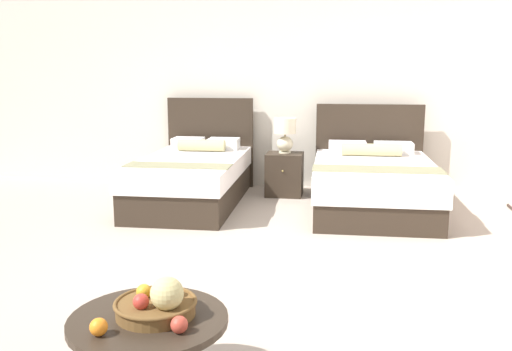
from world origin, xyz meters
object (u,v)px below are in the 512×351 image
object	(u,v)px
bed_near_corner	(373,183)
nightstand	(284,174)
fruit_bowl	(158,303)
loose_orange	(99,327)
bed_near_window	(193,177)
loose_apple	(178,325)
coffee_table	(149,336)
table_lamp	(285,133)

from	to	relation	value
bed_near_corner	nightstand	bearing A→B (deg)	151.71
fruit_bowl	loose_orange	distance (m)	0.31
bed_near_window	loose_apple	xyz separation A→B (m)	(1.05, -4.07, 0.14)
coffee_table	loose_apple	bearing A→B (deg)	-35.06
coffee_table	fruit_bowl	bearing A→B (deg)	22.18
fruit_bowl	loose_apple	size ratio (longest dim) A/B	5.04
bed_near_window	loose_orange	world-z (taller)	bed_near_window
bed_near_window	table_lamp	bearing A→B (deg)	29.62
table_lamp	coffee_table	size ratio (longest dim) A/B	0.57
nightstand	loose_apple	size ratio (longest dim) A/B	6.77
bed_near_window	table_lamp	size ratio (longest dim) A/B	5.00
bed_near_corner	coffee_table	distance (m)	4.12
table_lamp	loose_orange	bearing A→B (deg)	-93.99
bed_near_corner	fruit_bowl	bearing A→B (deg)	-107.13
table_lamp	coffee_table	world-z (taller)	table_lamp
bed_near_window	nightstand	world-z (taller)	bed_near_window
bed_near_window	table_lamp	xyz separation A→B (m)	(1.04, 0.59, 0.49)
bed_near_window	bed_near_corner	distance (m)	2.11
table_lamp	bed_near_window	bearing A→B (deg)	-150.38
bed_near_window	coffee_table	distance (m)	4.03
bed_near_window	coffee_table	bearing A→B (deg)	-77.64
bed_near_corner	bed_near_window	bearing A→B (deg)	179.85
nightstand	loose_orange	world-z (taller)	nightstand
coffee_table	loose_orange	bearing A→B (deg)	-125.19
table_lamp	fruit_bowl	bearing A→B (deg)	-91.70
bed_near_window	loose_apple	distance (m)	4.20
loose_orange	table_lamp	bearing A→B (deg)	86.01
bed_near_window	coffee_table	world-z (taller)	bed_near_window
bed_near_window	coffee_table	size ratio (longest dim) A/B	2.87
bed_near_window	loose_orange	bearing A→B (deg)	-80.29
bed_near_corner	table_lamp	xyz separation A→B (m)	(-1.07, 0.60, 0.49)
nightstand	table_lamp	xyz separation A→B (m)	(0.00, 0.02, 0.53)
coffee_table	bed_near_window	bearing A→B (deg)	102.36
nightstand	coffee_table	bearing A→B (deg)	-92.27
bed_near_corner	nightstand	size ratio (longest dim) A/B	3.81
table_lamp	loose_apple	world-z (taller)	table_lamp
loose_apple	loose_orange	world-z (taller)	loose_orange
bed_near_corner	table_lamp	world-z (taller)	bed_near_corner
nightstand	fruit_bowl	bearing A→B (deg)	-91.71
bed_near_window	loose_orange	size ratio (longest dim) A/B	27.08
table_lamp	loose_apple	xyz separation A→B (m)	(0.01, -4.66, -0.35)
bed_near_corner	nightstand	xyz separation A→B (m)	(-1.07, 0.58, -0.04)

